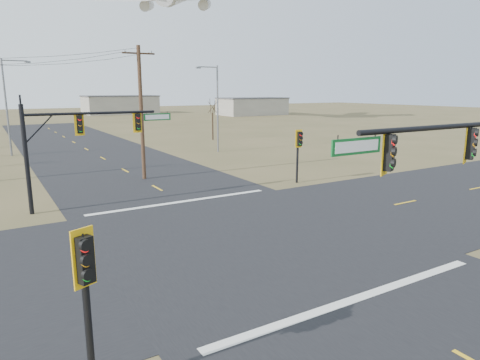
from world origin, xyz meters
name	(u,v)px	position (x,y,z in m)	size (l,w,h in m)	color
ground	(244,236)	(0.00, 0.00, 0.00)	(320.00, 320.00, 0.00)	brown
road_ew	(244,236)	(0.00, 0.00, 0.01)	(160.00, 14.00, 0.02)	black
road_ns	(244,236)	(0.00, 0.00, 0.01)	(14.00, 160.00, 0.02)	black
stop_bar_near	(358,298)	(0.00, -7.50, 0.03)	(12.00, 0.40, 0.01)	silver
stop_bar_far	(182,202)	(0.00, 7.50, 0.03)	(12.00, 0.40, 0.01)	silver
mast_arm_near	(470,159)	(3.58, -8.75, 4.74)	(10.33, 0.60, 6.48)	black
mast_arm_far	(84,132)	(-5.26, 9.54, 4.54)	(8.82, 0.49, 6.25)	black
pedestal_signal_ne	(299,144)	(9.90, 8.17, 3.03)	(0.62, 0.53, 4.10)	black
pedestal_signal_sw	(86,276)	(-8.84, -7.79, 3.05)	(0.67, 0.59, 4.15)	black
utility_pole_near	(141,112)	(0.30, 15.71, 5.32)	(2.52, 0.30, 10.29)	#4A2E20
streetlight_a	(216,104)	(12.36, 26.12, 5.40)	(2.68, 0.31, 9.62)	slate
streetlight_c	(8,102)	(-7.77, 34.85, 5.72)	(2.85, 0.46, 10.18)	slate
bare_tree_c	(212,106)	(17.58, 37.03, 4.74)	(3.36, 3.36, 6.05)	black
warehouse_mid	(120,105)	(25.00, 110.00, 2.50)	(20.00, 12.00, 5.00)	#9F998D
warehouse_right	(252,107)	(55.00, 85.00, 2.25)	(18.00, 10.00, 4.50)	#9F998D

